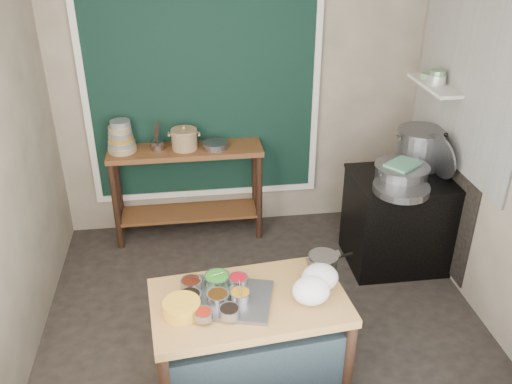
{
  "coord_description": "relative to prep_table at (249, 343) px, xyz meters",
  "views": [
    {
      "loc": [
        -0.52,
        -3.47,
        2.98
      ],
      "look_at": [
        -0.01,
        0.25,
        0.99
      ],
      "focal_mm": 38.0,
      "sensor_mm": 36.0,
      "label": 1
    }
  ],
  "objects": [
    {
      "name": "tile_panel",
      "position": [
        1.93,
        1.3,
        1.48
      ],
      "size": [
        0.02,
        1.7,
        1.7
      ],
      "primitive_type": "cube",
      "color": "#B2B2AA",
      "rests_on": "right_wall"
    },
    {
      "name": "floor",
      "position": [
        0.19,
        0.75,
        -0.39
      ],
      "size": [
        3.5,
        3.0,
        0.02
      ],
      "primitive_type": "cube",
      "color": "#2E2823",
      "rests_on": "ground"
    },
    {
      "name": "wall_shelf",
      "position": [
        1.82,
        1.6,
        1.23
      ],
      "size": [
        0.22,
        0.7,
        0.03
      ],
      "primitive_type": "cube",
      "color": "beige",
      "rests_on": "right_wall"
    },
    {
      "name": "saucepan",
      "position": [
        0.54,
        0.25,
        0.43
      ],
      "size": [
        0.26,
        0.26,
        0.11
      ],
      "primitive_type": null,
      "rotation": [
        0.0,
        0.0,
        0.28
      ],
      "color": "gray",
      "rests_on": "prep_table"
    },
    {
      "name": "plastic_bag_a",
      "position": [
        0.38,
        -0.08,
        0.47
      ],
      "size": [
        0.27,
        0.24,
        0.18
      ],
      "primitive_type": "ellipsoid",
      "rotation": [
        0.0,
        0.0,
        0.19
      ],
      "color": "white",
      "rests_on": "prep_table"
    },
    {
      "name": "yellow_basin",
      "position": [
        -0.43,
        -0.09,
        0.42
      ],
      "size": [
        0.28,
        0.28,
        0.09
      ],
      "primitive_type": "cylinder",
      "rotation": [
        0.0,
        0.0,
        -0.24
      ],
      "color": "orange",
      "rests_on": "prep_table"
    },
    {
      "name": "back_wall",
      "position": [
        0.19,
        2.26,
        1.02
      ],
      "size": [
        3.5,
        0.02,
        2.8
      ],
      "primitive_type": "cube",
      "color": "gray",
      "rests_on": "floor"
    },
    {
      "name": "steamer",
      "position": [
        1.46,
        1.22,
        0.58
      ],
      "size": [
        0.61,
        0.61,
        0.15
      ],
      "primitive_type": null,
      "rotation": [
        0.0,
        0.0,
        0.35
      ],
      "color": "gray",
      "rests_on": "stove_top"
    },
    {
      "name": "stove_block",
      "position": [
        1.54,
        1.3,
        0.05
      ],
      "size": [
        0.9,
        0.68,
        0.85
      ],
      "primitive_type": "cube",
      "color": "black",
      "rests_on": "floor"
    },
    {
      "name": "shelf_bowl_green",
      "position": [
        1.82,
        1.76,
        1.26
      ],
      "size": [
        0.15,
        0.15,
        0.05
      ],
      "primitive_type": "cylinder",
      "rotation": [
        0.0,
        0.0,
        -0.19
      ],
      "color": "gray",
      "rests_on": "wall_shelf"
    },
    {
      "name": "prep_table",
      "position": [
        0.0,
        0.0,
        0.0
      ],
      "size": [
        1.31,
        0.84,
        0.75
      ],
      "primitive_type": "cube",
      "rotation": [
        0.0,
        0.0,
        0.1
      ],
      "color": "olive",
      "rests_on": "floor"
    },
    {
      "name": "curtain_frame",
      "position": [
        -0.16,
        2.21,
        0.98
      ],
      "size": [
        2.22,
        0.03,
        2.02
      ],
      "primitive_type": null,
      "color": "beige",
      "rests_on": "back_wall"
    },
    {
      "name": "left_wall",
      "position": [
        -1.57,
        0.75,
        1.02
      ],
      "size": [
        0.02,
        3.0,
        2.8
      ],
      "primitive_type": "cube",
      "color": "gray",
      "rests_on": "floor"
    },
    {
      "name": "condiment_bowls",
      "position": [
        -0.22,
        0.02,
        0.43
      ],
      "size": [
        0.46,
        0.47,
        0.07
      ],
      "color": "gray",
      "rests_on": "condiment_tray"
    },
    {
      "name": "shallow_pan",
      "position": [
        1.4,
        1.04,
        0.54
      ],
      "size": [
        0.54,
        0.54,
        0.06
      ],
      "primitive_type": "cylinder",
      "rotation": [
        0.0,
        0.0,
        0.17
      ],
      "color": "gray",
      "rests_on": "stove_top"
    },
    {
      "name": "green_cloth",
      "position": [
        1.46,
        1.22,
        0.67
      ],
      "size": [
        0.35,
        0.33,
        0.02
      ],
      "primitive_type": "cube",
      "rotation": [
        0.0,
        0.0,
        0.63
      ],
      "color": "#4E8368",
      "rests_on": "steamer"
    },
    {
      "name": "shelf_bowl_stack",
      "position": [
        1.82,
        1.58,
        1.3
      ],
      "size": [
        0.15,
        0.15,
        0.12
      ],
      "color": "silver",
      "rests_on": "wall_shelf"
    },
    {
      "name": "right_wall",
      "position": [
        1.95,
        0.75,
        1.02
      ],
      "size": [
        0.02,
        3.0,
        2.8
      ],
      "primitive_type": "cube",
      "color": "gray",
      "rests_on": "floor"
    },
    {
      "name": "back_counter",
      "position": [
        -0.36,
        2.03,
        0.1
      ],
      "size": [
        1.45,
        0.4,
        0.95
      ],
      "primitive_type": "cube",
      "color": "brown",
      "rests_on": "floor"
    },
    {
      "name": "wide_bowl",
      "position": [
        -0.07,
        2.0,
        0.61
      ],
      "size": [
        0.27,
        0.27,
        0.06
      ],
      "primitive_type": "cylinder",
      "rotation": [
        0.0,
        0.0,
        0.11
      ],
      "color": "gray",
      "rests_on": "back_counter"
    },
    {
      "name": "stove_top",
      "position": [
        1.54,
        1.3,
        0.49
      ],
      "size": [
        0.92,
        0.69,
        0.03
      ],
      "primitive_type": "cube",
      "color": "black",
      "rests_on": "stove_block"
    },
    {
      "name": "plastic_bag_b",
      "position": [
        0.47,
        0.04,
        0.46
      ],
      "size": [
        0.29,
        0.26,
        0.18
      ],
      "primitive_type": "ellipsoid",
      "rotation": [
        0.0,
        0.0,
        0.29
      ],
      "color": "white",
      "rests_on": "prep_table"
    },
    {
      "name": "utensil_cup",
      "position": [
        -0.61,
        2.05,
        0.62
      ],
      "size": [
        0.15,
        0.15,
        0.08
      ],
      "primitive_type": "cylinder",
      "rotation": [
        0.0,
        0.0,
        -0.1
      ],
      "color": "gray",
      "rests_on": "back_counter"
    },
    {
      "name": "stock_pot",
      "position": [
        1.73,
        1.52,
        0.68
      ],
      "size": [
        0.49,
        0.49,
        0.35
      ],
      "primitive_type": null,
      "rotation": [
        0.0,
        0.0,
        0.1
      ],
      "color": "gray",
      "rests_on": "stove_top"
    },
    {
      "name": "soot_patch",
      "position": [
        1.93,
        1.4,
        0.32
      ],
      "size": [
        0.01,
        1.3,
        1.3
      ],
      "primitive_type": "cube",
      "color": "black",
      "rests_on": "right_wall"
    },
    {
      "name": "curtain_panel",
      "position": [
        -0.16,
        2.22,
        0.98
      ],
      "size": [
        2.1,
        0.02,
        1.9
      ],
      "primitive_type": "cube",
      "color": "black",
      "rests_on": "back_wall"
    },
    {
      "name": "pot_lid",
      "position": [
        1.8,
        1.26,
        0.71
      ],
      "size": [
        0.18,
        0.43,
        0.41
      ],
      "primitive_type": "cylinder",
      "rotation": [
        0.0,
        1.36,
        0.2
      ],
      "color": "gray",
      "rests_on": "stove_top"
    },
    {
      "name": "condiment_tray",
      "position": [
        -0.16,
        0.01,
        0.39
      ],
      "size": [
        0.68,
        0.56,
        0.03
      ],
      "primitive_type": "cube",
      "rotation": [
        0.0,
        0.0,
        -0.26
      ],
      "color": "gray",
      "rests_on": "prep_table"
    },
    {
      "name": "ceramic_crock",
      "position": [
        -0.36,
        2.02,
        0.66
      ],
      "size": [
        0.28,
        0.28,
        0.17
      ],
      "primitive_type": null,
      "rotation": [
        0.0,
        0.0,
        -0.11
      ],
      "color": "olive",
      "rests_on": "back_counter"
    },
    {
      "name": "bowl_stack",
      "position": [
        -0.93,
        2.05,
        0.7
      ],
      "size": [
        0.26,
        0.26,
        0.3
      ],
      "color": "tan",
      "rests_on": "back_counter"
    }
  ]
}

